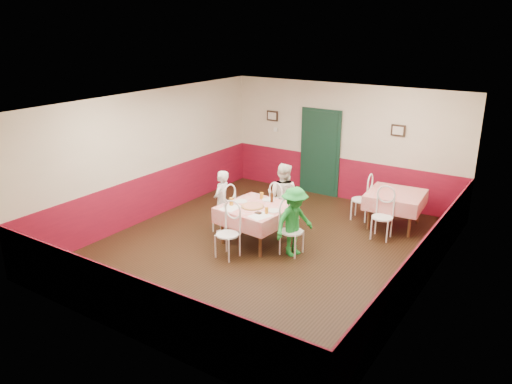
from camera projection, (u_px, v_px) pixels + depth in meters
The scene contains 39 objects.
floor at pixel (266, 247), 9.68m from camera, with size 7.00×7.00×0.00m, color black.
ceiling at pixel (267, 103), 8.77m from camera, with size 7.00×7.00×0.00m, color white.
back_wall at pixel (344, 142), 11.99m from camera, with size 6.00×0.10×2.80m, color beige.
front_wall at pixel (122, 246), 6.46m from camera, with size 6.00×0.10×2.80m, color beige.
left_wall at pixel (149, 156), 10.79m from camera, with size 0.10×7.00×2.80m, color beige.
right_wall at pixel (431, 211), 7.66m from camera, with size 0.10×7.00×2.80m, color beige.
wainscot_back at pixel (342, 178), 12.27m from camera, with size 6.00×0.03×1.00m, color maroon.
wainscot_front at pixel (129, 306), 6.77m from camera, with size 6.00×0.03×1.00m, color maroon.
wainscot_left at pixel (153, 195), 11.07m from camera, with size 0.03×7.00×1.00m, color maroon.
wainscot_right at pixel (424, 263), 7.96m from camera, with size 0.03×7.00×1.00m, color maroon.
door at pixel (320, 153), 12.38m from camera, with size 0.96×0.06×2.10m, color black.
picture_left at pixel (272, 116), 12.85m from camera, with size 0.32×0.03×0.26m, color black.
picture_right at pixel (398, 130), 11.13m from camera, with size 0.32×0.03×0.26m, color black.
thermostat at pixel (276, 130), 12.91m from camera, with size 0.10×0.03×0.10m, color white.
main_table at pixel (256, 224), 9.80m from camera, with size 1.22×1.22×0.77m, color red.
second_table at pixel (394, 210), 10.57m from camera, with size 1.12×1.12×0.77m, color red.
chair_left at pixel (224, 211), 10.28m from camera, with size 0.42×0.42×0.90m, color white, non-canonical shape.
chair_right at pixel (292, 232), 9.28m from camera, with size 0.42×0.42×0.90m, color white, non-canonical shape.
chair_far at pixel (281, 209), 10.41m from camera, with size 0.42×0.42×0.90m, color white, non-canonical shape.
chair_near at pixel (227, 235), 9.15m from camera, with size 0.42×0.42×0.90m, color white, non-canonical shape.
chair_second_a at pixel (361, 200), 10.93m from camera, with size 0.42×0.42×0.90m, color white, non-canonical shape.
chair_second_b at pixel (382, 217), 9.95m from camera, with size 0.42×0.42×0.90m, color white, non-canonical shape.
pizza at pixel (252, 206), 9.63m from camera, with size 0.42×0.42×0.03m, color #B74723.
plate_left at pixel (241, 201), 9.92m from camera, with size 0.25×0.25×0.01m, color white.
plate_right at pixel (273, 211), 9.43m from camera, with size 0.25×0.25×0.01m, color white.
plate_far at pixel (268, 200), 10.00m from camera, with size 0.25×0.25×0.01m, color white.
glass_a at pixel (231, 202), 9.71m from camera, with size 0.08×0.08×0.15m, color #BF7219.
glass_b at pixel (267, 211), 9.28m from camera, with size 0.07×0.07×0.12m, color #BF7219.
glass_c at pixel (262, 196), 10.06m from camera, with size 0.07×0.07×0.13m, color #BF7219.
beer_bottle at pixel (272, 197), 9.86m from camera, with size 0.06×0.06×0.23m, color #381C0A.
shaker_a at pixel (225, 205), 9.61m from camera, with size 0.04×0.04×0.09m, color silver.
shaker_b at pixel (225, 206), 9.54m from camera, with size 0.04×0.04×0.09m, color silver.
shaker_c at pixel (225, 204), 9.66m from camera, with size 0.04×0.04×0.09m, color #B23319.
menu_left at pixel (230, 208), 9.59m from camera, with size 0.30×0.40×0.00m, color white.
menu_right at pixel (260, 216), 9.19m from camera, with size 0.30×0.40×0.00m, color white.
wallet at pixel (258, 213), 9.31m from camera, with size 0.11×0.09×0.02m, color black.
diner_left at pixel (222, 201), 10.24m from camera, with size 0.48×0.31×1.31m, color gray.
diner_far at pixel (283, 196), 10.36m from camera, with size 0.69×0.54×1.42m, color gray.
diner_right at pixel (294, 222), 9.18m from camera, with size 0.86×0.49×1.33m, color gray.
Camera 1 is at (4.69, -7.46, 4.16)m, focal length 35.00 mm.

